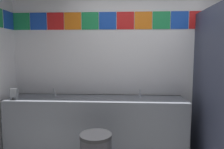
% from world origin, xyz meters
% --- Properties ---
extents(wall_back, '(4.44, 0.09, 2.72)m').
position_xyz_m(wall_back, '(-0.00, 1.52, 1.37)').
color(wall_back, silver).
rests_on(wall_back, ground_plane).
extents(vanity_counter, '(2.64, 0.55, 0.86)m').
position_xyz_m(vanity_counter, '(-0.85, 1.21, 0.44)').
color(vanity_counter, slate).
rests_on(vanity_counter, ground_plane).
extents(faucet_left, '(0.04, 0.10, 0.14)m').
position_xyz_m(faucet_left, '(-1.51, 1.29, 0.91)').
color(faucet_left, silver).
rests_on(faucet_left, vanity_counter).
extents(faucet_right, '(0.04, 0.10, 0.14)m').
position_xyz_m(faucet_right, '(-0.19, 1.29, 0.91)').
color(faucet_right, silver).
rests_on(faucet_right, vanity_counter).
extents(soap_dispenser, '(0.09, 0.09, 0.16)m').
position_xyz_m(soap_dispenser, '(-2.03, 1.05, 0.94)').
color(soap_dispenser, gray).
rests_on(soap_dispenser, vanity_counter).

